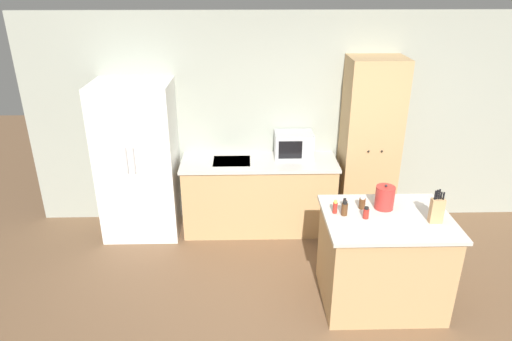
{
  "coord_description": "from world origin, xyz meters",
  "views": [
    {
      "loc": [
        -0.95,
        -3.04,
        3.01
      ],
      "look_at": [
        -0.84,
        1.4,
        1.05
      ],
      "focal_mm": 32.0,
      "sensor_mm": 36.0,
      "label": 1
    }
  ],
  "objects_px": {
    "spice_bottle_short_red": "(335,207)",
    "spice_bottle_amber_oil": "(366,213)",
    "pantry_cabinet": "(369,147)",
    "refrigerator": "(138,161)",
    "microwave": "(294,145)",
    "spice_bottle_tall_dark": "(345,209)",
    "spice_bottle_pale_salt": "(344,203)",
    "spice_bottle_green_herb": "(362,203)",
    "kettle": "(385,198)",
    "knife_block": "(437,210)"
  },
  "relations": [
    {
      "from": "spice_bottle_tall_dark",
      "to": "spice_bottle_green_herb",
      "type": "relative_size",
      "value": 1.12
    },
    {
      "from": "refrigerator",
      "to": "spice_bottle_pale_salt",
      "type": "distance_m",
      "value": 2.51
    },
    {
      "from": "spice_bottle_tall_dark",
      "to": "microwave",
      "type": "bearing_deg",
      "value": 101.94
    },
    {
      "from": "refrigerator",
      "to": "spice_bottle_short_red",
      "type": "xyz_separation_m",
      "value": [
        2.09,
        -1.31,
        0.06
      ]
    },
    {
      "from": "pantry_cabinet",
      "to": "spice_bottle_green_herb",
      "type": "xyz_separation_m",
      "value": [
        -0.39,
        -1.32,
        -0.06
      ]
    },
    {
      "from": "knife_block",
      "to": "refrigerator",
      "type": "bearing_deg",
      "value": 152.98
    },
    {
      "from": "pantry_cabinet",
      "to": "spice_bottle_short_red",
      "type": "distance_m",
      "value": 1.55
    },
    {
      "from": "pantry_cabinet",
      "to": "spice_bottle_short_red",
      "type": "xyz_separation_m",
      "value": [
        -0.66,
        -1.4,
        -0.06
      ]
    },
    {
      "from": "spice_bottle_tall_dark",
      "to": "spice_bottle_short_red",
      "type": "relative_size",
      "value": 1.11
    },
    {
      "from": "refrigerator",
      "to": "spice_bottle_short_red",
      "type": "bearing_deg",
      "value": -32.14
    },
    {
      "from": "kettle",
      "to": "spice_bottle_tall_dark",
      "type": "bearing_deg",
      "value": -162.91
    },
    {
      "from": "spice_bottle_amber_oil",
      "to": "microwave",
      "type": "bearing_deg",
      "value": 107.78
    },
    {
      "from": "refrigerator",
      "to": "kettle",
      "type": "xyz_separation_m",
      "value": [
        2.57,
        -1.23,
        0.12
      ]
    },
    {
      "from": "spice_bottle_short_red",
      "to": "spice_bottle_pale_salt",
      "type": "relative_size",
      "value": 1.35
    },
    {
      "from": "pantry_cabinet",
      "to": "spice_bottle_green_herb",
      "type": "bearing_deg",
      "value": -106.65
    },
    {
      "from": "pantry_cabinet",
      "to": "spice_bottle_amber_oil",
      "type": "xyz_separation_m",
      "value": [
        -0.4,
        -1.5,
        -0.07
      ]
    },
    {
      "from": "microwave",
      "to": "spice_bottle_green_herb",
      "type": "bearing_deg",
      "value": -69.74
    },
    {
      "from": "refrigerator",
      "to": "kettle",
      "type": "height_order",
      "value": "refrigerator"
    },
    {
      "from": "refrigerator",
      "to": "spice_bottle_amber_oil",
      "type": "distance_m",
      "value": 2.75
    },
    {
      "from": "pantry_cabinet",
      "to": "spice_bottle_amber_oil",
      "type": "height_order",
      "value": "pantry_cabinet"
    },
    {
      "from": "spice_bottle_amber_oil",
      "to": "spice_bottle_pale_salt",
      "type": "height_order",
      "value": "spice_bottle_amber_oil"
    },
    {
      "from": "spice_bottle_green_herb",
      "to": "kettle",
      "type": "xyz_separation_m",
      "value": [
        0.21,
        0.0,
        0.05
      ]
    },
    {
      "from": "spice_bottle_amber_oil",
      "to": "spice_bottle_tall_dark",
      "type": "bearing_deg",
      "value": 161.31
    },
    {
      "from": "refrigerator",
      "to": "microwave",
      "type": "relative_size",
      "value": 4.07
    },
    {
      "from": "kettle",
      "to": "microwave",
      "type": "bearing_deg",
      "value": 117.5
    },
    {
      "from": "knife_block",
      "to": "spice_bottle_amber_oil",
      "type": "distance_m",
      "value": 0.61
    },
    {
      "from": "spice_bottle_short_red",
      "to": "pantry_cabinet",
      "type": "bearing_deg",
      "value": 64.57
    },
    {
      "from": "spice_bottle_green_herb",
      "to": "pantry_cabinet",
      "type": "bearing_deg",
      "value": 73.35
    },
    {
      "from": "pantry_cabinet",
      "to": "kettle",
      "type": "distance_m",
      "value": 1.33
    },
    {
      "from": "knife_block",
      "to": "spice_bottle_amber_oil",
      "type": "height_order",
      "value": "knife_block"
    },
    {
      "from": "microwave",
      "to": "refrigerator",
      "type": "bearing_deg",
      "value": -175.38
    },
    {
      "from": "spice_bottle_short_red",
      "to": "spice_bottle_amber_oil",
      "type": "bearing_deg",
      "value": -21.38
    },
    {
      "from": "microwave",
      "to": "spice_bottle_pale_salt",
      "type": "height_order",
      "value": "microwave"
    },
    {
      "from": "microwave",
      "to": "spice_bottle_short_red",
      "type": "relative_size",
      "value": 3.61
    },
    {
      "from": "refrigerator",
      "to": "pantry_cabinet",
      "type": "distance_m",
      "value": 2.76
    },
    {
      "from": "microwave",
      "to": "spice_bottle_pale_salt",
      "type": "xyz_separation_m",
      "value": [
        0.35,
        -1.36,
        -0.08
      ]
    },
    {
      "from": "microwave",
      "to": "spice_bottle_pale_salt",
      "type": "distance_m",
      "value": 1.4
    },
    {
      "from": "pantry_cabinet",
      "to": "microwave",
      "type": "bearing_deg",
      "value": 175.87
    },
    {
      "from": "refrigerator",
      "to": "kettle",
      "type": "bearing_deg",
      "value": -25.59
    },
    {
      "from": "spice_bottle_pale_salt",
      "to": "kettle",
      "type": "height_order",
      "value": "kettle"
    },
    {
      "from": "knife_block",
      "to": "spice_bottle_green_herb",
      "type": "distance_m",
      "value": 0.65
    },
    {
      "from": "knife_block",
      "to": "spice_bottle_amber_oil",
      "type": "relative_size",
      "value": 2.89
    },
    {
      "from": "spice_bottle_short_red",
      "to": "spice_bottle_amber_oil",
      "type": "distance_m",
      "value": 0.28
    },
    {
      "from": "spice_bottle_tall_dark",
      "to": "spice_bottle_amber_oil",
      "type": "xyz_separation_m",
      "value": [
        0.18,
        -0.06,
        -0.01
      ]
    },
    {
      "from": "refrigerator",
      "to": "spice_bottle_green_herb",
      "type": "height_order",
      "value": "refrigerator"
    },
    {
      "from": "pantry_cabinet",
      "to": "microwave",
      "type": "distance_m",
      "value": 0.91
    },
    {
      "from": "spice_bottle_short_red",
      "to": "spice_bottle_green_herb",
      "type": "bearing_deg",
      "value": 16.66
    },
    {
      "from": "spice_bottle_tall_dark",
      "to": "spice_bottle_pale_salt",
      "type": "height_order",
      "value": "spice_bottle_tall_dark"
    },
    {
      "from": "knife_block",
      "to": "spice_bottle_pale_salt",
      "type": "distance_m",
      "value": 0.81
    },
    {
      "from": "spice_bottle_amber_oil",
      "to": "spice_bottle_green_herb",
      "type": "xyz_separation_m",
      "value": [
        0.01,
        0.18,
        0.01
      ]
    }
  ]
}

